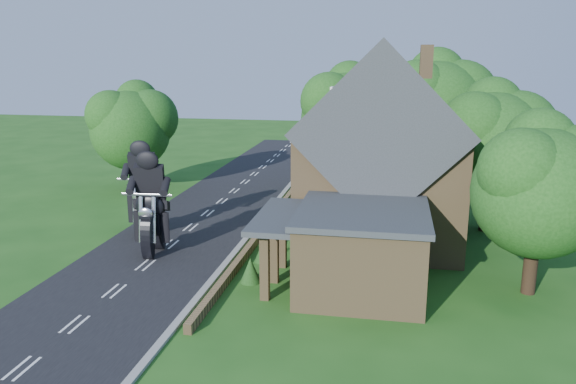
% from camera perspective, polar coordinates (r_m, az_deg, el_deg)
% --- Properties ---
extents(ground, '(120.00, 120.00, 0.00)m').
position_cam_1_polar(ground, '(27.11, -14.28, -7.24)').
color(ground, '#1D4D15').
rests_on(ground, ground).
extents(road, '(7.00, 80.00, 0.02)m').
position_cam_1_polar(road, '(27.11, -14.28, -7.22)').
color(road, black).
rests_on(road, ground).
extents(kerb, '(0.30, 80.00, 0.12)m').
position_cam_1_polar(kerb, '(25.82, -6.84, -7.83)').
color(kerb, gray).
rests_on(kerb, ground).
extents(garden_wall, '(0.30, 22.00, 0.40)m').
position_cam_1_polar(garden_wall, '(30.14, -2.83, -4.27)').
color(garden_wall, olive).
rests_on(garden_wall, ground).
extents(house, '(9.54, 8.64, 10.24)m').
position_cam_1_polar(house, '(29.33, 9.41, 3.41)').
color(house, olive).
rests_on(house, ground).
extents(annex, '(7.05, 5.94, 3.44)m').
position_cam_1_polar(annex, '(23.41, 7.20, -5.68)').
color(annex, olive).
rests_on(annex, ground).
extents(tree_annex_side, '(5.64, 5.20, 7.48)m').
position_cam_1_polar(tree_annex_side, '(24.24, 24.95, 0.99)').
color(tree_annex_side, black).
rests_on(tree_annex_side, ground).
extents(tree_house_right, '(6.51, 6.00, 8.40)m').
position_cam_1_polar(tree_house_right, '(32.27, 20.63, 5.16)').
color(tree_house_right, black).
rests_on(tree_house_right, ground).
extents(tree_behind_house, '(7.81, 7.20, 10.08)m').
position_cam_1_polar(tree_behind_house, '(39.27, 15.35, 8.46)').
color(tree_behind_house, black).
rests_on(tree_behind_house, ground).
extents(tree_behind_left, '(6.94, 6.40, 9.16)m').
position_cam_1_polar(tree_behind_left, '(40.27, 6.55, 8.26)').
color(tree_behind_left, black).
rests_on(tree_behind_left, ground).
extents(tree_far_road, '(6.08, 5.60, 7.84)m').
position_cam_1_polar(tree_far_road, '(41.34, -15.21, 6.77)').
color(tree_far_road, black).
rests_on(tree_far_road, ground).
extents(shrub_a, '(0.90, 0.90, 1.10)m').
position_cam_1_polar(shrub_a, '(24.31, -3.83, -7.91)').
color(shrub_a, '#153912').
rests_on(shrub_a, ground).
extents(shrub_b, '(0.90, 0.90, 1.10)m').
position_cam_1_polar(shrub_b, '(26.58, -2.49, -5.97)').
color(shrub_b, '#153912').
rests_on(shrub_b, ground).
extents(shrub_c, '(0.90, 0.90, 1.10)m').
position_cam_1_polar(shrub_c, '(28.89, -1.36, -4.33)').
color(shrub_c, '#153912').
rests_on(shrub_c, ground).
extents(shrub_d, '(0.90, 0.90, 1.10)m').
position_cam_1_polar(shrub_d, '(33.59, 0.40, -1.73)').
color(shrub_d, '#153912').
rests_on(shrub_d, ground).
extents(shrub_e, '(0.90, 0.90, 1.10)m').
position_cam_1_polar(shrub_e, '(35.97, 1.11, -0.69)').
color(shrub_e, '#153912').
rests_on(shrub_e, ground).
extents(shrub_f, '(0.90, 0.90, 1.10)m').
position_cam_1_polar(shrub_f, '(38.37, 1.73, 0.22)').
color(shrub_f, '#153912').
rests_on(shrub_f, ground).
extents(motorcycle_lead, '(0.50, 1.68, 1.54)m').
position_cam_1_polar(motorcycle_lead, '(28.19, -13.51, -4.71)').
color(motorcycle_lead, black).
rests_on(motorcycle_lead, ground).
extents(motorcycle_follow, '(0.57, 1.70, 1.55)m').
position_cam_1_polar(motorcycle_follow, '(31.48, -14.27, -2.81)').
color(motorcycle_follow, black).
rests_on(motorcycle_follow, ground).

